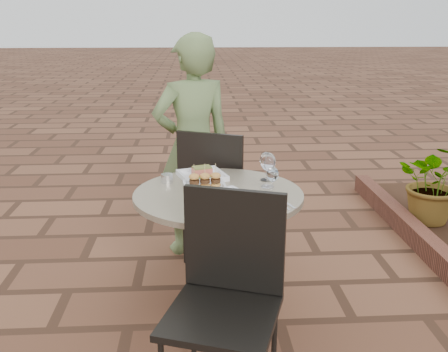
{
  "coord_description": "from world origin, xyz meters",
  "views": [
    {
      "loc": [
        -0.04,
        -2.79,
        1.6
      ],
      "look_at": [
        0.12,
        -0.3,
        0.82
      ],
      "focal_mm": 40.0,
      "sensor_mm": 36.0,
      "label": 1
    }
  ],
  "objects": [
    {
      "name": "cafe_table",
      "position": [
        0.09,
        -0.3,
        0.48
      ],
      "size": [
        0.9,
        0.9,
        0.73
      ],
      "color": "gray",
      "rests_on": "ground"
    },
    {
      "name": "plate_sliders",
      "position": [
        0.02,
        -0.25,
        0.76
      ],
      "size": [
        0.24,
        0.24,
        0.14
      ],
      "rotation": [
        0.0,
        0.0,
        0.1
      ],
      "color": "white",
      "rests_on": "cafe_table"
    },
    {
      "name": "chair_near",
      "position": [
        0.09,
        -0.94,
        0.55
      ],
      "size": [
        0.56,
        0.56,
        0.93
      ],
      "rotation": [
        0.0,
        0.0,
        -0.33
      ],
      "color": "black",
      "rests_on": "ground"
    },
    {
      "name": "steel_ramekin",
      "position": [
        -0.19,
        -0.11,
        0.75
      ],
      "size": [
        0.08,
        0.08,
        0.05
      ],
      "primitive_type": "cylinder",
      "rotation": [
        0.0,
        0.0,
        -0.28
      ],
      "color": "silver",
      "rests_on": "cafe_table"
    },
    {
      "name": "chair_far",
      "position": [
        0.1,
        0.35,
        0.55
      ],
      "size": [
        0.58,
        0.58,
        0.93
      ],
      "rotation": [
        0.0,
        0.0,
        2.74
      ],
      "color": "black",
      "rests_on": "ground"
    },
    {
      "name": "cutlery_set",
      "position": [
        0.39,
        -0.48,
        0.73
      ],
      "size": [
        0.14,
        0.22,
        0.0
      ],
      "primitive_type": null,
      "rotation": [
        0.0,
        0.0,
        0.26
      ],
      "color": "silver",
      "rests_on": "cafe_table"
    },
    {
      "name": "plate_salmon",
      "position": [
        0.0,
        -0.04,
        0.75
      ],
      "size": [
        0.31,
        0.31,
        0.07
      ],
      "rotation": [
        0.0,
        0.0,
        0.32
      ],
      "color": "white",
      "rests_on": "cafe_table"
    },
    {
      "name": "diner",
      "position": [
        -0.05,
        0.56,
        0.77
      ],
      "size": [
        0.65,
        0.53,
        1.53
      ],
      "primitive_type": "imported",
      "rotation": [
        0.0,
        0.0,
        3.48
      ],
      "color": "#586D3C",
      "rests_on": "ground"
    },
    {
      "name": "wine_glass_right",
      "position": [
        0.36,
        -0.35,
        0.84
      ],
      "size": [
        0.06,
        0.06,
        0.15
      ],
      "color": "white",
      "rests_on": "cafe_table"
    },
    {
      "name": "planter_curb",
      "position": [
        1.6,
        0.3,
        0.07
      ],
      "size": [
        0.12,
        3.0,
        0.15
      ],
      "primitive_type": "cube",
      "color": "brown",
      "rests_on": "ground"
    },
    {
      "name": "potted_plant_a",
      "position": [
        1.85,
        0.82,
        0.39
      ],
      "size": [
        0.73,
        0.68,
        0.66
      ],
      "primitive_type": "imported",
      "rotation": [
        0.0,
        0.0,
        -0.34
      ],
      "color": "#33662D",
      "rests_on": "mulch_bed"
    },
    {
      "name": "plate_tuna",
      "position": [
        0.11,
        -0.44,
        0.75
      ],
      "size": [
        0.34,
        0.34,
        0.03
      ],
      "rotation": [
        0.0,
        0.0,
        0.5
      ],
      "color": "white",
      "rests_on": "cafe_table"
    },
    {
      "name": "ground",
      "position": [
        0.0,
        0.0,
        0.0
      ],
      "size": [
        60.0,
        60.0,
        0.0
      ],
      "primitive_type": "plane",
      "color": "brown",
      "rests_on": "ground"
    },
    {
      "name": "wine_glass_far",
      "position": [
        0.36,
        -0.1,
        0.85
      ],
      "size": [
        0.07,
        0.07,
        0.17
      ],
      "color": "white",
      "rests_on": "cafe_table"
    },
    {
      "name": "wine_glass_mid",
      "position": [
        0.36,
        -0.22,
        0.87
      ],
      "size": [
        0.08,
        0.08,
        0.19
      ],
      "color": "white",
      "rests_on": "cafe_table"
    }
  ]
}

